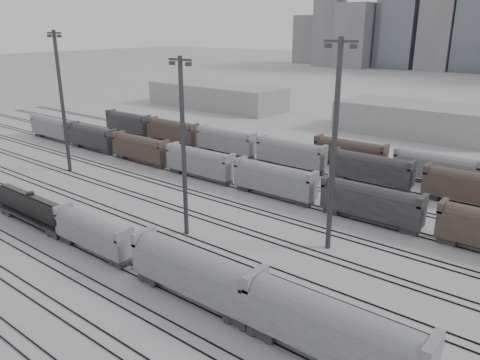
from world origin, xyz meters
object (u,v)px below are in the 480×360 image
Objects in this scene: hopper_car_a at (93,231)px; light_mast_c at (183,144)px; hopper_car_b at (193,270)px; tank_car_b at (32,206)px; hopper_car_c at (332,327)px.

hopper_car_a is 15.87m from light_mast_c.
hopper_car_b reaches higher than hopper_car_a.
hopper_car_a is 0.84× the size of hopper_car_b.
tank_car_b is 1.13× the size of hopper_car_c.
hopper_car_a is at bearing 180.00° from hopper_car_b.
hopper_car_c is 31.78m from light_mast_c.
hopper_car_b reaches higher than tank_car_b.
light_mast_c reaches higher than tank_car_b.
hopper_car_c is (48.08, 0.00, 0.99)m from tank_car_b.
hopper_car_b is at bearing -42.73° from light_mast_c.
hopper_car_b is at bearing 0.00° from tank_car_b.
hopper_car_b is at bearing 0.00° from hopper_car_a.
light_mast_c reaches higher than hopper_car_c.
hopper_car_b is at bearing 180.00° from hopper_car_c.
hopper_car_b is (32.18, 0.00, 0.81)m from tank_car_b.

